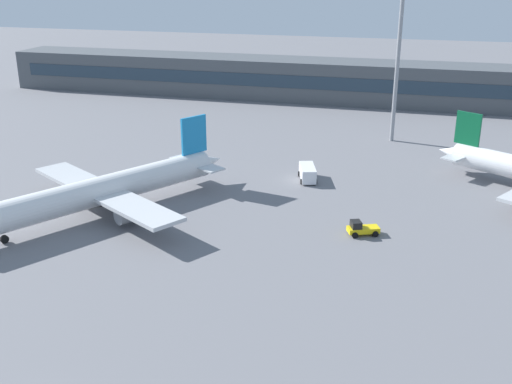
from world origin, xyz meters
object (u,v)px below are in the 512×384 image
object	(u,v)px
airplane_near	(94,193)
service_van_white	(308,173)
floodlight_tower_west	(399,49)
baggage_tug_yellow	(361,228)

from	to	relation	value
airplane_near	service_van_white	xyz separation A→B (m)	(22.60, 20.15, -1.93)
service_van_white	floodlight_tower_west	xyz separation A→B (m)	(10.24, 24.80, 14.82)
floodlight_tower_west	baggage_tug_yellow	bearing A→B (deg)	-90.84
baggage_tug_yellow	service_van_white	bearing A→B (deg)	119.35
baggage_tug_yellow	service_van_white	size ratio (longest dim) A/B	0.70
baggage_tug_yellow	floodlight_tower_west	size ratio (longest dim) A/B	0.14
baggage_tug_yellow	service_van_white	xyz separation A→B (m)	(-9.62, 17.11, 0.31)
baggage_tug_yellow	floodlight_tower_west	world-z (taller)	floodlight_tower_west
airplane_near	baggage_tug_yellow	bearing A→B (deg)	5.39
airplane_near	baggage_tug_yellow	xyz separation A→B (m)	(32.22, 3.04, -2.24)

